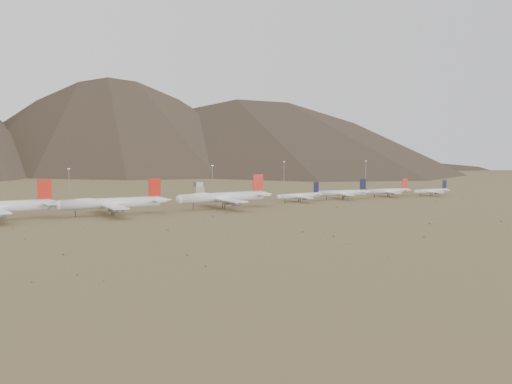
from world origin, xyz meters
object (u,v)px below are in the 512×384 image
widebody_east (222,197)px  narrowbody_a (300,196)px  widebody_centre (111,203)px  narrowbody_b (344,193)px  control_tower (198,190)px

widebody_east → narrowbody_a: bearing=7.7°
widebody_centre → widebody_east: (80.34, -0.76, 0.01)m
widebody_centre → narrowbody_a: 152.73m
narrowbody_a → narrowbody_b: narrowbody_b is taller
narrowbody_a → control_tower: narrowbody_a is taller
narrowbody_a → narrowbody_b: bearing=-1.7°
widebody_east → narrowbody_a: 72.79m
widebody_east → narrowbody_b: 114.85m
narrowbody_b → narrowbody_a: bearing=-167.0°
widebody_centre → control_tower: bearing=45.0°
narrowbody_b → control_tower: bearing=149.7°
narrowbody_a → narrowbody_b: size_ratio=0.95×
widebody_centre → narrowbody_a: size_ratio=1.74×
widebody_centre → widebody_east: bearing=4.5°
widebody_east → control_tower: bearing=73.5°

